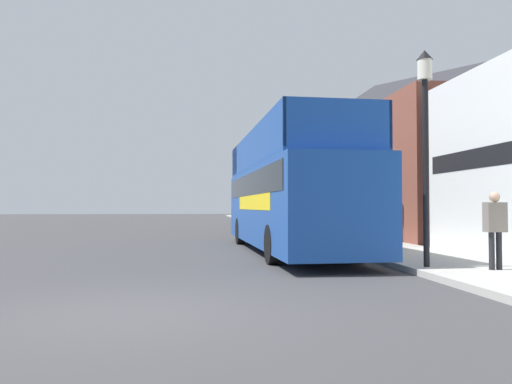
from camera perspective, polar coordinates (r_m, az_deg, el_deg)
name	(u,v)px	position (r m, az deg, el deg)	size (l,w,h in m)	color
ground_plane	(179,233)	(28.04, -8.74, -4.67)	(144.00, 144.00, 0.00)	#3D3D3F
sidewalk	(317,234)	(25.77, 7.01, -4.78)	(2.98, 108.00, 0.14)	#ADAAA3
brick_terrace_rear	(375,158)	(30.81, 13.45, 3.79)	(6.00, 24.43, 8.76)	brown
tour_bus	(287,198)	(16.38, 3.55, -0.72)	(2.89, 11.58, 3.88)	#19479E
parked_car_ahead_of_bus	(268,223)	(25.02, 1.40, -3.52)	(1.90, 4.42, 1.44)	black
pedestrian_second	(495,223)	(11.70, 25.65, -3.19)	(0.43, 0.24, 1.64)	#232328
lamp_post_nearest	(425,117)	(11.86, 18.77, 8.09)	(0.35, 0.35, 4.84)	black
lamp_post_second	(338,149)	(18.82, 9.30, 4.85)	(0.35, 0.35, 5.07)	black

